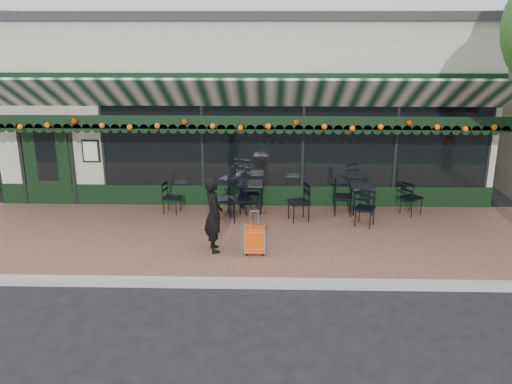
{
  "coord_description": "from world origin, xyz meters",
  "views": [
    {
      "loc": [
        0.62,
        -8.67,
        4.43
      ],
      "look_at": [
        0.35,
        1.6,
        1.23
      ],
      "focal_mm": 38.0,
      "sensor_mm": 36.0,
      "label": 1
    }
  ],
  "objects_px": {
    "chair_b_right": "(251,195)",
    "chair_solo": "(172,198)",
    "cafe_table_b": "(251,186)",
    "chair_b_front": "(241,200)",
    "woman": "(214,215)",
    "chair_a_left": "(299,202)",
    "chair_b_left": "(224,199)",
    "suitcase": "(255,240)",
    "chair_a_front": "(365,209)",
    "chair_a_right": "(343,197)",
    "chair_a_extra": "(412,198)",
    "cafe_table_a": "(363,189)"
  },
  "relations": [
    {
      "from": "chair_a_left",
      "to": "chair_b_right",
      "type": "height_order",
      "value": "chair_a_left"
    },
    {
      "from": "cafe_table_b",
      "to": "chair_a_left",
      "type": "bearing_deg",
      "value": -28.37
    },
    {
      "from": "suitcase",
      "to": "chair_b_left",
      "type": "distance_m",
      "value": 2.26
    },
    {
      "from": "suitcase",
      "to": "chair_b_front",
      "type": "relative_size",
      "value": 0.92
    },
    {
      "from": "chair_a_right",
      "to": "chair_b_right",
      "type": "distance_m",
      "value": 2.16
    },
    {
      "from": "chair_a_front",
      "to": "chair_b_right",
      "type": "xyz_separation_m",
      "value": [
        -2.55,
        0.91,
        0.0
      ]
    },
    {
      "from": "chair_a_extra",
      "to": "chair_a_left",
      "type": "bearing_deg",
      "value": 65.38
    },
    {
      "from": "chair_a_front",
      "to": "chair_b_right",
      "type": "height_order",
      "value": "chair_b_right"
    },
    {
      "from": "chair_a_right",
      "to": "chair_solo",
      "type": "xyz_separation_m",
      "value": [
        -4.01,
        -0.02,
        -0.05
      ]
    },
    {
      "from": "cafe_table_a",
      "to": "chair_a_right",
      "type": "xyz_separation_m",
      "value": [
        -0.47,
        -0.14,
        -0.16
      ]
    },
    {
      "from": "chair_b_left",
      "to": "chair_solo",
      "type": "distance_m",
      "value": 1.27
    },
    {
      "from": "cafe_table_a",
      "to": "cafe_table_b",
      "type": "relative_size",
      "value": 0.92
    },
    {
      "from": "chair_a_left",
      "to": "chair_a_extra",
      "type": "height_order",
      "value": "chair_a_left"
    },
    {
      "from": "chair_a_front",
      "to": "cafe_table_b",
      "type": "bearing_deg",
      "value": -175.37
    },
    {
      "from": "woman",
      "to": "cafe_table_b",
      "type": "distance_m",
      "value": 2.43
    },
    {
      "from": "chair_b_left",
      "to": "chair_b_front",
      "type": "relative_size",
      "value": 0.88
    },
    {
      "from": "cafe_table_b",
      "to": "chair_b_front",
      "type": "distance_m",
      "value": 0.65
    },
    {
      "from": "woman",
      "to": "cafe_table_a",
      "type": "distance_m",
      "value": 4.01
    },
    {
      "from": "chair_a_right",
      "to": "chair_a_extra",
      "type": "xyz_separation_m",
      "value": [
        1.6,
        0.05,
        -0.02
      ]
    },
    {
      "from": "woman",
      "to": "chair_a_right",
      "type": "xyz_separation_m",
      "value": [
        2.79,
        2.2,
        -0.32
      ]
    },
    {
      "from": "cafe_table_b",
      "to": "chair_a_extra",
      "type": "xyz_separation_m",
      "value": [
        3.76,
        -0.1,
        -0.23
      ]
    },
    {
      "from": "woman",
      "to": "chair_b_front",
      "type": "height_order",
      "value": "woman"
    },
    {
      "from": "cafe_table_a",
      "to": "chair_solo",
      "type": "relative_size",
      "value": 0.86
    },
    {
      "from": "woman",
      "to": "suitcase",
      "type": "relative_size",
      "value": 1.69
    },
    {
      "from": "woman",
      "to": "cafe_table_b",
      "type": "bearing_deg",
      "value": -31.22
    },
    {
      "from": "chair_b_right",
      "to": "chair_b_front",
      "type": "height_order",
      "value": "chair_b_front"
    },
    {
      "from": "woman",
      "to": "cafe_table_b",
      "type": "height_order",
      "value": "woman"
    },
    {
      "from": "cafe_table_a",
      "to": "suitcase",
      "type": "bearing_deg",
      "value": -134.47
    },
    {
      "from": "chair_b_right",
      "to": "chair_solo",
      "type": "bearing_deg",
      "value": 87.06
    },
    {
      "from": "woman",
      "to": "chair_b_front",
      "type": "distance_m",
      "value": 1.81
    },
    {
      "from": "chair_b_front",
      "to": "chair_a_left",
      "type": "bearing_deg",
      "value": -17.94
    },
    {
      "from": "chair_a_front",
      "to": "chair_b_front",
      "type": "relative_size",
      "value": 0.83
    },
    {
      "from": "chair_a_right",
      "to": "cafe_table_a",
      "type": "bearing_deg",
      "value": -68.21
    },
    {
      "from": "chair_solo",
      "to": "cafe_table_b",
      "type": "bearing_deg",
      "value": -74.7
    },
    {
      "from": "cafe_table_b",
      "to": "chair_a_left",
      "type": "xyz_separation_m",
      "value": [
        1.11,
        -0.6,
        -0.2
      ]
    },
    {
      "from": "woman",
      "to": "chair_a_left",
      "type": "relative_size",
      "value": 1.71
    },
    {
      "from": "chair_a_right",
      "to": "chair_b_right",
      "type": "xyz_separation_m",
      "value": [
        -2.16,
        0.16,
        -0.02
      ]
    },
    {
      "from": "chair_b_right",
      "to": "chair_b_left",
      "type": "bearing_deg",
      "value": 115.14
    },
    {
      "from": "woman",
      "to": "chair_a_left",
      "type": "height_order",
      "value": "woman"
    },
    {
      "from": "chair_a_extra",
      "to": "chair_b_right",
      "type": "distance_m",
      "value": 3.76
    },
    {
      "from": "chair_b_left",
      "to": "chair_b_front",
      "type": "xyz_separation_m",
      "value": [
        0.4,
        -0.21,
        0.06
      ]
    },
    {
      "from": "suitcase",
      "to": "chair_a_right",
      "type": "height_order",
      "value": "suitcase"
    },
    {
      "from": "suitcase",
      "to": "chair_a_right",
      "type": "bearing_deg",
      "value": 50.56
    },
    {
      "from": "chair_b_left",
      "to": "chair_solo",
      "type": "xyz_separation_m",
      "value": [
        -1.25,
        0.22,
        -0.05
      ]
    },
    {
      "from": "cafe_table_a",
      "to": "chair_b_left",
      "type": "distance_m",
      "value": 3.26
    },
    {
      "from": "woman",
      "to": "chair_b_right",
      "type": "relative_size",
      "value": 1.85
    },
    {
      "from": "chair_a_extra",
      "to": "woman",
      "type": "bearing_deg",
      "value": 81.82
    },
    {
      "from": "chair_solo",
      "to": "suitcase",
      "type": "bearing_deg",
      "value": -129.17
    },
    {
      "from": "chair_a_extra",
      "to": "chair_b_left",
      "type": "relative_size",
      "value": 0.95
    },
    {
      "from": "cafe_table_a",
      "to": "chair_a_right",
      "type": "height_order",
      "value": "chair_a_right"
    }
  ]
}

